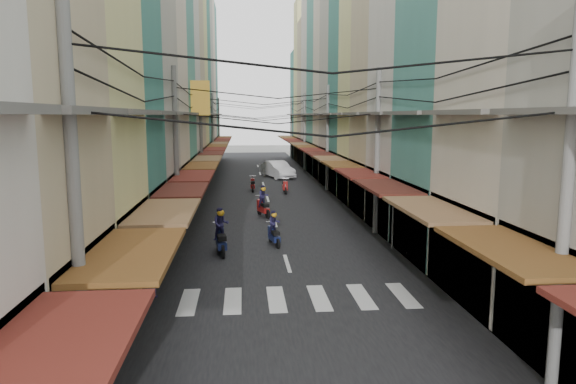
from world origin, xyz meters
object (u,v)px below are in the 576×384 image
white_car (278,178)px  bicycle (390,233)px  market_umbrella (488,219)px  traffic_sign (393,200)px

white_car → bicycle: white_car is taller
market_umbrella → traffic_sign: 4.67m
white_car → traffic_sign: 26.88m
market_umbrella → traffic_sign: size_ratio=0.80×
bicycle → market_umbrella: 7.61m
white_car → traffic_sign: size_ratio=1.88×
market_umbrella → bicycle: bearing=101.9°
white_car → bicycle: bearing=-100.0°
white_car → bicycle: size_ratio=3.66×
traffic_sign → white_car: bearing=97.0°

